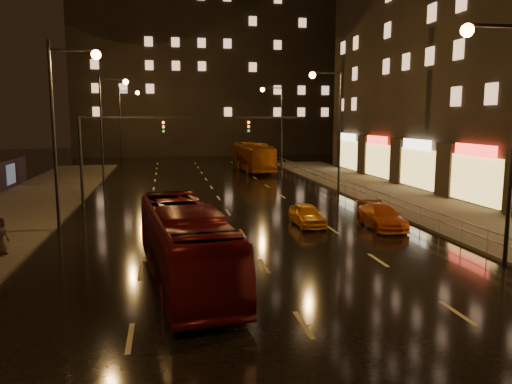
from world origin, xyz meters
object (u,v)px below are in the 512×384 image
(bus_red, at_px, (185,244))
(taxi_far, at_px, (382,216))
(taxi_near, at_px, (307,215))
(bus_curb, at_px, (253,157))

(bus_red, relative_size, taxi_far, 2.36)
(taxi_near, bearing_deg, bus_red, -130.97)
(bus_curb, bearing_deg, taxi_far, -89.29)
(bus_red, distance_m, taxi_far, 13.34)
(bus_curb, xyz_separation_m, taxi_far, (1.85, -30.96, -0.97))
(bus_curb, height_order, taxi_near, bus_curb)
(bus_red, height_order, bus_curb, bus_curb)
(bus_red, xyz_separation_m, taxi_far, (11.12, 7.33, -0.80))
(taxi_near, relative_size, taxi_far, 0.83)
(taxi_far, bearing_deg, bus_curb, 95.83)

